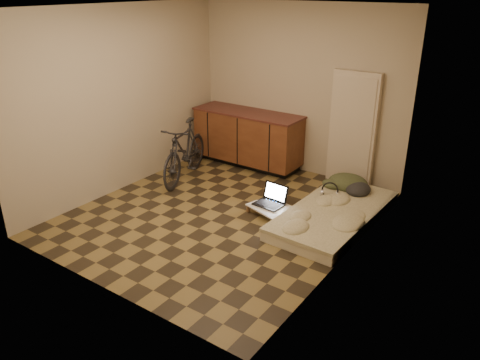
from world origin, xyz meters
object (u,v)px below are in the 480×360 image
Objects in this scene: futon at (334,215)px; lap_desk at (275,210)px; laptop at (271,200)px; bicycle at (185,148)px.

futon is 2.57× the size of lap_desk.
lap_desk is (-0.69, -0.33, 0.01)m from futon.
laptop is (-0.81, -0.24, 0.08)m from futon.
futon is at bearing 42.81° from lap_desk.
lap_desk is 0.17m from laptop.
laptop is at bearing 160.53° from lap_desk.
laptop is at bearing -24.54° from bicycle.
lap_desk is at bearing -152.29° from futon.
lap_desk is at bearing -32.37° from laptop.
lap_desk is (1.81, -0.31, -0.40)m from bicycle.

